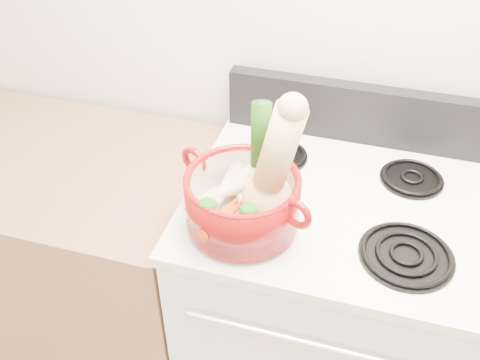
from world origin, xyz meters
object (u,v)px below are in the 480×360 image
(dutch_oven, at_px, (242,200))
(squash, at_px, (276,165))
(stove_body, at_px, (318,313))
(leek, at_px, (260,157))

(dutch_oven, distance_m, squash, 0.14)
(stove_body, xyz_separation_m, squash, (-0.13, -0.16, 0.69))
(dutch_oven, bearing_deg, stove_body, 61.91)
(dutch_oven, bearing_deg, leek, 75.50)
(dutch_oven, xyz_separation_m, leek, (0.03, 0.04, 0.11))
(leek, bearing_deg, dutch_oven, -141.04)
(squash, bearing_deg, leek, 126.46)
(dutch_oven, relative_size, leek, 0.92)
(stove_body, height_order, squash, squash)
(stove_body, height_order, leek, leek)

